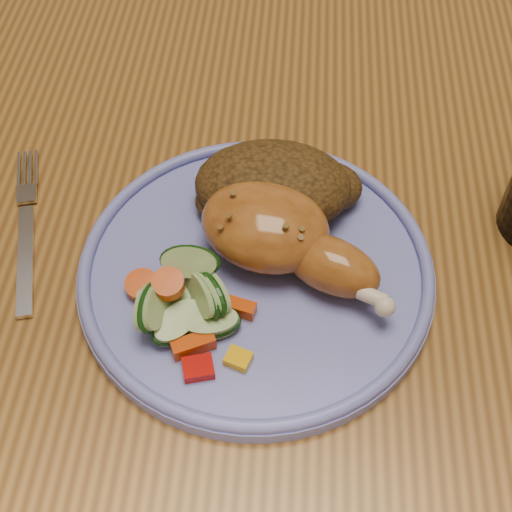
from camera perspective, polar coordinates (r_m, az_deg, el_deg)
name	(u,v)px	position (r m, az deg, el deg)	size (l,w,h in m)	color
ground	(299,467)	(1.29, 3.48, -16.47)	(4.00, 4.00, 0.00)	brown
dining_table	(332,216)	(0.71, 6.08, 3.17)	(0.90, 1.40, 0.75)	brown
chair_far	(326,6)	(1.30, 5.58, 19.31)	(0.42, 0.42, 0.91)	#4C2D16
plate	(256,272)	(0.55, 0.00, -1.32)	(0.28, 0.28, 0.01)	#656BBD
plate_rim	(256,264)	(0.55, 0.00, -0.64)	(0.27, 0.27, 0.01)	#656BBD
chicken_leg	(281,235)	(0.54, 2.01, 1.68)	(0.16, 0.13, 0.05)	#A05C21
rice_pilaf	(276,187)	(0.57, 1.62, 5.53)	(0.14, 0.09, 0.05)	#493012
vegetable_pile	(186,302)	(0.52, -5.60, -3.65)	(0.10, 0.10, 0.05)	#A50A05
fork	(26,234)	(0.61, -17.92, 1.68)	(0.05, 0.16, 0.00)	silver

